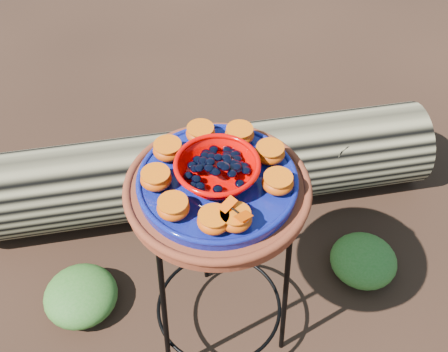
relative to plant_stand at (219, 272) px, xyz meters
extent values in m
plane|color=black|center=(0.00, 0.00, -0.35)|extent=(60.00, 60.00, 0.00)
cylinder|color=#5C250C|center=(0.00, 0.00, 0.37)|extent=(0.46, 0.46, 0.04)
cylinder|color=#060442|center=(0.00, 0.00, 0.40)|extent=(0.40, 0.40, 0.03)
ellipsoid|color=#A62C00|center=(0.01, -0.15, 0.44)|extent=(0.08, 0.08, 0.04)
ellipsoid|color=#A62C00|center=(0.14, -0.06, 0.44)|extent=(0.08, 0.08, 0.04)
ellipsoid|color=#A62C00|center=(0.14, 0.04, 0.44)|extent=(0.08, 0.08, 0.04)
ellipsoid|color=#A62C00|center=(0.09, 0.12, 0.44)|extent=(0.08, 0.08, 0.04)
ellipsoid|color=#A62C00|center=(-0.01, 0.15, 0.44)|extent=(0.08, 0.08, 0.04)
ellipsoid|color=#A62C00|center=(-0.11, 0.11, 0.44)|extent=(0.08, 0.08, 0.04)
ellipsoid|color=#A62C00|center=(-0.15, 0.01, 0.44)|extent=(0.08, 0.08, 0.04)
ellipsoid|color=#A62C00|center=(-0.12, -0.09, 0.44)|extent=(0.08, 0.08, 0.04)
ellipsoid|color=#A62C00|center=(-0.04, -0.14, 0.44)|extent=(0.08, 0.08, 0.04)
ellipsoid|color=#215418|center=(-0.45, 0.20, -0.29)|extent=(0.26, 0.26, 0.13)
ellipsoid|color=#215418|center=(0.57, 0.12, -0.29)|extent=(0.25, 0.25, 0.12)
ellipsoid|color=#215418|center=(-0.13, 0.61, -0.27)|extent=(0.33, 0.33, 0.17)
camera|label=1|loc=(-0.19, -0.92, 1.43)|focal=45.00mm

